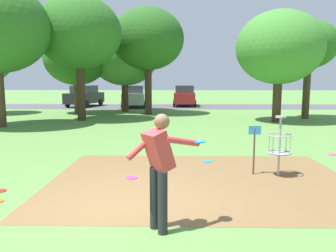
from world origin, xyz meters
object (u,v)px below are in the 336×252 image
Objects in this scene: tree_mid_left at (279,48)px; parked_car_center_right at (185,96)px; disc_golf_basket at (277,144)px; frisbee_mid_grass at (332,154)px; tree_far_center at (124,57)px; frisbee_by_tee at (207,161)px; tree_far_right at (79,33)px; tree_near_left at (76,58)px; player_foreground_watching at (160,165)px; parked_car_leftmost at (84,96)px; parked_car_center_left at (134,96)px; frisbee_scattered_a at (1,191)px; tree_mid_center at (148,39)px; tree_far_left at (309,45)px; frisbee_far_right at (132,178)px.

tree_mid_left is 1.38× the size of parked_car_center_right.
frisbee_mid_grass is at bearing 43.12° from disc_golf_basket.
tree_far_center reaches higher than tree_mid_left.
tree_far_right is (-6.13, 9.42, 4.79)m from frisbee_by_tee.
tree_far_right is (1.46, -4.16, 1.06)m from tree_near_left.
tree_near_left is at bearing 110.15° from player_foreground_watching.
player_foreground_watching reaches higher than frisbee_by_tee.
parked_car_leftmost is at bearing 104.69° from tree_far_right.
tree_far_center is 1.38× the size of parked_car_center_left.
frisbee_scattered_a is 0.04× the size of tree_near_left.
player_foreground_watching is at bearing -84.81° from tree_mid_center.
tree_far_right is at bearing -70.61° from tree_near_left.
parked_car_leftmost is at bearing 101.46° from frisbee_scattered_a.
tree_far_right reaches higher than parked_car_center_right.
frisbee_scattered_a is 0.05× the size of parked_car_center_left.
parked_car_leftmost is at bearing 149.68° from tree_far_left.
tree_mid_center is at bearing 106.00° from disc_golf_basket.
tree_far_right is at bearing -100.22° from parked_car_center_left.
player_foreground_watching is at bearing -69.85° from tree_near_left.
disc_golf_basket is 0.20× the size of tree_mid_center.
player_foreground_watching is 6.88× the size of frisbee_by_tee.
tree_mid_left is at bearing -142.85° from tree_far_left.
player_foreground_watching is 0.25× the size of tree_far_right.
tree_mid_left reaches higher than parked_car_center_right.
frisbee_scattered_a is at bearing -130.46° from tree_far_left.
parked_car_center_right is at bearing 85.19° from frisbee_far_right.
tree_mid_left reaches higher than frisbee_mid_grass.
tree_far_center is (-8.30, 13.94, 3.90)m from frisbee_mid_grass.
tree_mid_center reaches higher than frisbee_by_tee.
tree_far_left reaches higher than tree_near_left.
tree_mid_left is 12.82m from parked_car_center_right.
player_foreground_watching is at bearing -72.04° from parked_car_leftmost.
frisbee_mid_grass is 0.05× the size of parked_car_center_left.
tree_near_left is (-11.39, 12.66, 3.72)m from frisbee_mid_grass.
tree_near_left is (-9.04, 14.86, 2.98)m from disc_golf_basket.
frisbee_by_tee is 0.04× the size of tree_mid_left.
tree_far_left is 18.46m from parked_car_leftmost.
tree_far_center is (-1.84, 1.82, -0.99)m from tree_mid_center.
frisbee_by_tee is at bearing -77.07° from parked_car_center_left.
parked_car_leftmost reaches higher than player_foreground_watching.
frisbee_by_tee and frisbee_scattered_a have the same top height.
player_foreground_watching is 25.11m from parked_car_leftmost.
tree_far_right reaches higher than player_foreground_watching.
frisbee_scattered_a is at bearing -150.15° from frisbee_by_tee.
tree_far_center is 1.33× the size of parked_car_leftmost.
parked_car_leftmost is (-13.46, 10.85, -3.01)m from tree_mid_left.
frisbee_mid_grass is 19.96m from parked_car_center_right.
frisbee_scattered_a is (-4.33, -2.49, 0.00)m from frisbee_by_tee.
tree_mid_center reaches higher than frisbee_scattered_a.
tree_near_left is at bearing -137.67° from parked_car_center_right.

